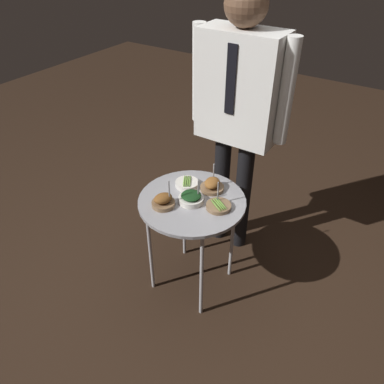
# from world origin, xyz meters

# --- Properties ---
(ground_plane) EXTENTS (8.00, 8.00, 0.00)m
(ground_plane) POSITION_xyz_m (0.00, 0.00, 0.00)
(ground_plane) COLOR black
(serving_cart) EXTENTS (0.56, 0.56, 0.62)m
(serving_cart) POSITION_xyz_m (0.00, 0.00, 0.57)
(serving_cart) COLOR #939399
(serving_cart) RESTS_ON ground_plane
(bowl_asparagus_front_center) EXTENTS (0.13, 0.13, 0.04)m
(bowl_asparagus_front_center) POSITION_xyz_m (-0.09, 0.09, 0.64)
(bowl_asparagus_front_center) COLOR silver
(bowl_asparagus_front_center) RESTS_ON serving_cart
(bowl_roast_mid_right) EXTENTS (0.12, 0.12, 0.15)m
(bowl_roast_mid_right) POSITION_xyz_m (-0.10, -0.12, 0.65)
(bowl_roast_mid_right) COLOR brown
(bowl_roast_mid_right) RESTS_ON serving_cart
(bowl_asparagus_mid_left) EXTENTS (0.13, 0.13, 0.13)m
(bowl_asparagus_mid_left) POSITION_xyz_m (0.15, 0.02, 0.64)
(bowl_asparagus_mid_left) COLOR brown
(bowl_asparagus_mid_left) RESTS_ON serving_cart
(bowl_roast_back_right) EXTENTS (0.13, 0.13, 0.14)m
(bowl_roast_back_right) POSITION_xyz_m (0.04, 0.14, 0.65)
(bowl_roast_back_right) COLOR brown
(bowl_roast_back_right) RESTS_ON serving_cart
(bowl_spinach_front_right) EXTENTS (0.13, 0.13, 0.13)m
(bowl_spinach_front_right) POSITION_xyz_m (0.01, -0.02, 0.65)
(bowl_spinach_front_right) COLOR silver
(bowl_spinach_front_right) RESTS_ON serving_cart
(waiter_figure) EXTENTS (0.59, 0.22, 1.59)m
(waiter_figure) POSITION_xyz_m (0.01, 0.46, 1.01)
(waiter_figure) COLOR black
(waiter_figure) RESTS_ON ground_plane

